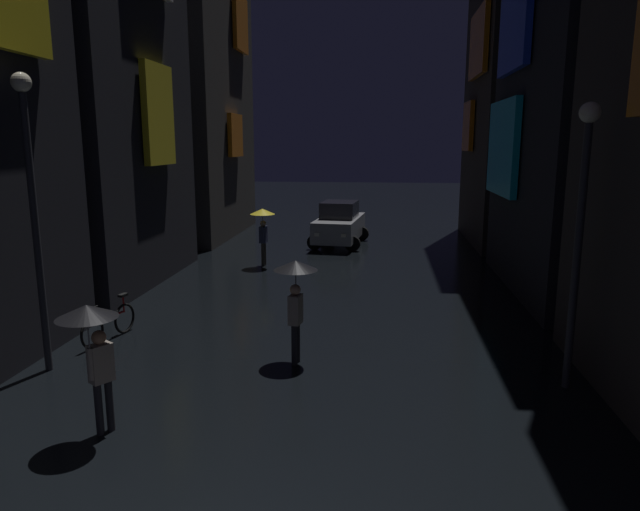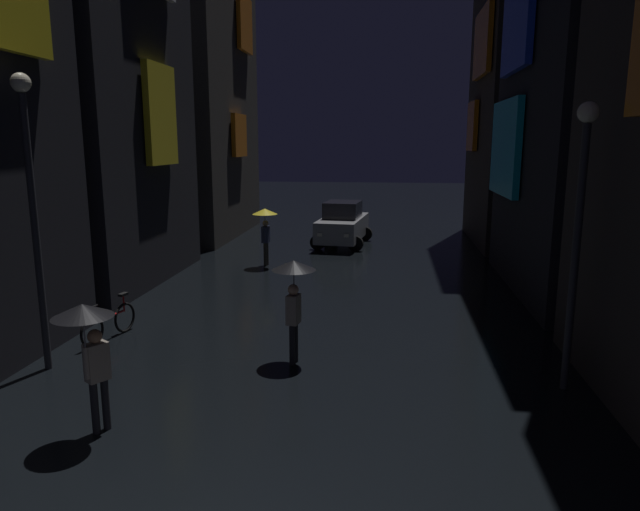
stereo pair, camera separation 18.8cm
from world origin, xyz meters
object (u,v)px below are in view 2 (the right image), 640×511
at_px(pedestrian_far_right_black, 294,283).
at_px(streetlamp_right_near, 579,214).
at_px(car_distant, 343,224).
at_px(pedestrian_midstreet_centre_yellow, 265,221).
at_px(streetlamp_left_near, 31,191).
at_px(pedestrian_foreground_right_black, 88,332).
at_px(bicycle_parked_at_storefront, 109,323).

xyz_separation_m(pedestrian_far_right_black, streetlamp_right_near, (5.17, -0.71, 1.57)).
bearing_deg(car_distant, streetlamp_right_near, -69.71).
xyz_separation_m(car_distant, streetlamp_right_near, (5.31, -14.37, 2.31)).
bearing_deg(pedestrian_midstreet_centre_yellow, streetlamp_left_near, -102.79).
relative_size(pedestrian_far_right_black, streetlamp_left_near, 0.37).
bearing_deg(pedestrian_foreground_right_black, car_distant, 81.94).
bearing_deg(pedestrian_far_right_black, streetlamp_left_near, -168.34).
bearing_deg(streetlamp_left_near, bicycle_parked_at_storefront, 77.30).
xyz_separation_m(pedestrian_midstreet_centre_yellow, pedestrian_foreground_right_black, (0.01, -12.36, 0.00)).
bearing_deg(pedestrian_midstreet_centre_yellow, bicycle_parked_at_storefront, -102.81).
distance_m(streetlamp_left_near, streetlamp_right_near, 10.01).
distance_m(pedestrian_foreground_right_black, streetlamp_left_near, 3.79).
xyz_separation_m(streetlamp_left_near, streetlamp_right_near, (10.00, 0.29, -0.31)).
distance_m(bicycle_parked_at_storefront, streetlamp_right_near, 10.12).
height_order(bicycle_parked_at_storefront, streetlamp_right_near, streetlamp_right_near).
xyz_separation_m(pedestrian_midstreet_centre_yellow, car_distant, (2.42, 4.67, -0.74)).
distance_m(car_distant, streetlamp_right_near, 15.49).
height_order(pedestrian_foreground_right_black, pedestrian_far_right_black, same).
xyz_separation_m(bicycle_parked_at_storefront, streetlamp_left_near, (-0.40, -1.79, 3.16)).
distance_m(pedestrian_midstreet_centre_yellow, car_distant, 5.31).
distance_m(pedestrian_foreground_right_black, bicycle_parked_at_storefront, 4.75).
height_order(pedestrian_foreground_right_black, streetlamp_right_near, streetlamp_right_near).
relative_size(car_distant, streetlamp_right_near, 0.83).
bearing_deg(pedestrian_midstreet_centre_yellow, streetlamp_right_near, -51.43).
bearing_deg(pedestrian_midstreet_centre_yellow, car_distant, 62.58).
bearing_deg(car_distant, bicycle_parked_at_storefront, -108.42).
xyz_separation_m(pedestrian_foreground_right_black, bicycle_parked_at_storefront, (-1.87, 4.17, -1.28)).
distance_m(pedestrian_midstreet_centre_yellow, streetlamp_right_near, 12.50).
bearing_deg(streetlamp_left_near, pedestrian_foreground_right_black, -46.26).
xyz_separation_m(pedestrian_foreground_right_black, pedestrian_far_right_black, (2.56, 3.38, 0.00)).
xyz_separation_m(pedestrian_far_right_black, streetlamp_left_near, (-4.83, -1.00, 1.88)).
height_order(car_distant, streetlamp_right_near, streetlamp_right_near).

